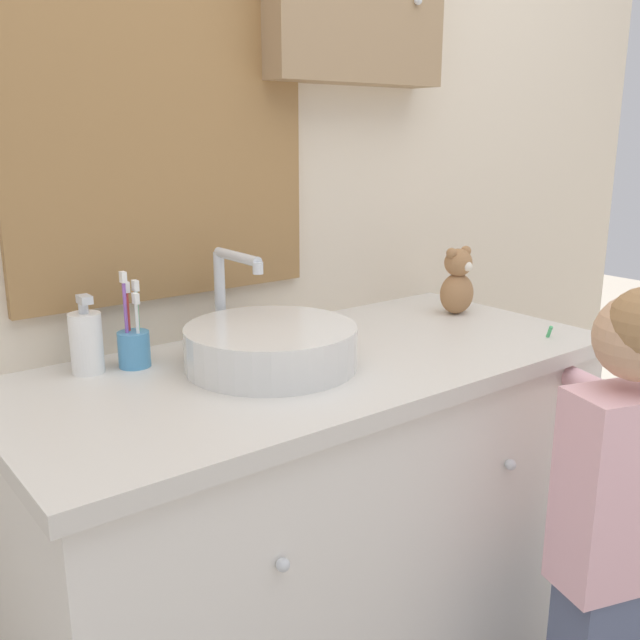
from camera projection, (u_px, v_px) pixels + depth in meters
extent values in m
cube|color=beige|center=(230.00, 130.00, 1.64)|extent=(3.20, 0.06, 2.50)
cube|color=olive|center=(158.00, 42.00, 1.45)|extent=(0.69, 0.02, 1.06)
cube|color=#B2C1CC|center=(159.00, 42.00, 1.45)|extent=(0.63, 0.01, 1.00)
sphere|color=silver|center=(418.00, 1.00, 1.72)|extent=(0.02, 0.02, 0.02)
cube|color=silver|center=(318.00, 531.00, 1.61)|extent=(1.27, 0.56, 0.75)
cube|color=beige|center=(318.00, 366.00, 1.51)|extent=(1.31, 0.60, 0.03)
sphere|color=silver|center=(283.00, 565.00, 1.16)|extent=(0.02, 0.02, 0.02)
sphere|color=silver|center=(511.00, 465.00, 1.51)|extent=(0.02, 0.02, 0.02)
cylinder|color=silver|center=(271.00, 347.00, 1.44)|extent=(0.35, 0.35, 0.09)
cylinder|color=silver|center=(271.00, 328.00, 1.43)|extent=(0.29, 0.29, 0.01)
cylinder|color=silver|center=(220.00, 299.00, 1.57)|extent=(0.02, 0.02, 0.21)
cylinder|color=silver|center=(237.00, 257.00, 1.49)|extent=(0.02, 0.16, 0.02)
cylinder|color=silver|center=(258.00, 268.00, 1.43)|extent=(0.02, 0.02, 0.02)
sphere|color=white|center=(257.00, 322.00, 1.65)|extent=(0.05, 0.05, 0.05)
cylinder|color=#4C93C6|center=(134.00, 349.00, 1.44)|extent=(0.06, 0.06, 0.07)
cylinder|color=#47B26B|center=(138.00, 321.00, 1.44)|extent=(0.01, 0.01, 0.16)
cube|color=white|center=(135.00, 286.00, 1.42)|extent=(0.01, 0.02, 0.02)
cylinder|color=#D6423D|center=(129.00, 321.00, 1.44)|extent=(0.01, 0.01, 0.16)
cube|color=white|center=(126.00, 287.00, 1.42)|extent=(0.01, 0.02, 0.02)
cylinder|color=#8E56B7|center=(126.00, 318.00, 1.42)|extent=(0.01, 0.01, 0.18)
cube|color=white|center=(123.00, 277.00, 1.40)|extent=(0.01, 0.02, 0.02)
cylinder|color=white|center=(138.00, 328.00, 1.42)|extent=(0.01, 0.01, 0.14)
cube|color=white|center=(136.00, 299.00, 1.41)|extent=(0.01, 0.02, 0.02)
cylinder|color=white|center=(86.00, 343.00, 1.40)|extent=(0.06, 0.06, 0.12)
cylinder|color=silver|center=(83.00, 308.00, 1.38)|extent=(0.02, 0.02, 0.02)
cube|color=silver|center=(84.00, 299.00, 1.37)|extent=(0.02, 0.03, 0.02)
cube|color=beige|center=(620.00, 489.00, 1.36)|extent=(0.26, 0.19, 0.40)
sphere|color=tan|center=(639.00, 337.00, 1.29)|extent=(0.16, 0.16, 0.16)
cylinder|color=beige|center=(586.00, 384.00, 1.55)|extent=(0.14, 0.30, 0.05)
cylinder|color=#47B26B|center=(544.00, 348.00, 1.68)|extent=(0.02, 0.05, 0.12)
ellipsoid|color=#9E7047|center=(457.00, 294.00, 1.86)|extent=(0.10, 0.08, 0.11)
sphere|color=#9E7047|center=(458.00, 263.00, 1.84)|extent=(0.07, 0.07, 0.07)
sphere|color=#9E7047|center=(452.00, 253.00, 1.82)|extent=(0.03, 0.03, 0.03)
sphere|color=#9E7047|center=(466.00, 251.00, 1.85)|extent=(0.03, 0.03, 0.03)
sphere|color=silver|center=(467.00, 266.00, 1.82)|extent=(0.03, 0.03, 0.03)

